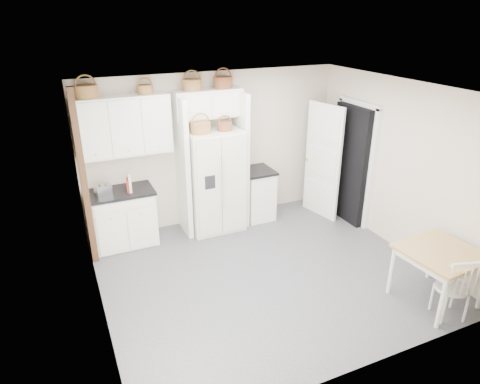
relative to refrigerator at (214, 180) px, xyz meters
name	(u,v)px	position (x,y,z in m)	size (l,w,h in m)	color
floor	(266,273)	(0.15, -1.65, -0.87)	(4.50, 4.50, 0.00)	#3D3E48
ceiling	(271,91)	(0.15, -1.65, 1.73)	(4.50, 4.50, 0.00)	white
wall_back	(214,149)	(0.15, 0.35, 0.43)	(4.50, 4.50, 0.00)	beige
wall_left	(91,222)	(-2.10, -1.65, 0.43)	(4.00, 4.00, 0.00)	beige
wall_right	(399,167)	(2.40, -1.65, 0.43)	(4.00, 4.00, 0.00)	beige
refrigerator	(214,180)	(0.00, 0.00, 0.00)	(0.90, 0.72, 1.73)	silver
base_cab_left	(124,219)	(-1.53, 0.05, -0.43)	(0.95, 0.60, 0.88)	white
base_cab_right	(257,195)	(0.84, 0.05, -0.43)	(0.50, 0.60, 0.88)	white
dining_table	(437,276)	(1.85, -3.10, -0.50)	(0.89, 0.89, 0.74)	#A57941
windsor_chair	(452,288)	(1.77, -3.40, -0.46)	(0.40, 0.37, 0.82)	white
counter_left	(121,192)	(-1.53, 0.05, 0.03)	(0.99, 0.64, 0.04)	black
counter_right	(257,171)	(0.84, 0.05, 0.03)	(0.54, 0.64, 0.04)	black
toaster	(103,190)	(-1.79, -0.02, 0.14)	(0.23, 0.14, 0.16)	silver
cookbook_red	(128,185)	(-1.42, -0.03, 0.16)	(0.03, 0.14, 0.21)	#A02419
cookbook_cream	(130,183)	(-1.38, -0.03, 0.18)	(0.04, 0.17, 0.26)	white
basket_upper_a	(86,92)	(-1.81, 0.18, 1.57)	(0.32, 0.32, 0.18)	brown
basket_upper_c	(145,89)	(-0.98, 0.18, 1.55)	(0.23, 0.23, 0.13)	brown
basket_bridge_a	(192,85)	(-0.25, 0.18, 1.57)	(0.30, 0.30, 0.17)	brown
basket_bridge_b	(223,82)	(0.27, 0.18, 1.57)	(0.31, 0.31, 0.18)	#5A281D
basket_fridge_a	(201,128)	(-0.23, -0.10, 0.95)	(0.32, 0.32, 0.17)	brown
basket_fridge_b	(225,126)	(0.17, -0.10, 0.93)	(0.24, 0.24, 0.13)	#5A281D
upper_cabinet	(124,126)	(-1.35, 0.18, 1.03)	(1.40, 0.34, 0.90)	white
bridge_cabinet	(208,103)	(0.00, 0.18, 1.26)	(1.12, 0.34, 0.45)	white
fridge_panel_left	(183,168)	(-0.51, 0.05, 0.28)	(0.08, 0.60, 2.30)	white
fridge_panel_right	(240,159)	(0.51, 0.05, 0.28)	(0.08, 0.60, 2.30)	white
trim_post	(84,181)	(-2.05, -0.30, 0.43)	(0.09, 0.09, 2.60)	black
doorway_void	(351,164)	(2.31, -0.65, 0.16)	(0.18, 0.85, 2.05)	black
door_slab	(323,161)	(1.95, -0.32, 0.16)	(0.80, 0.04, 2.05)	white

